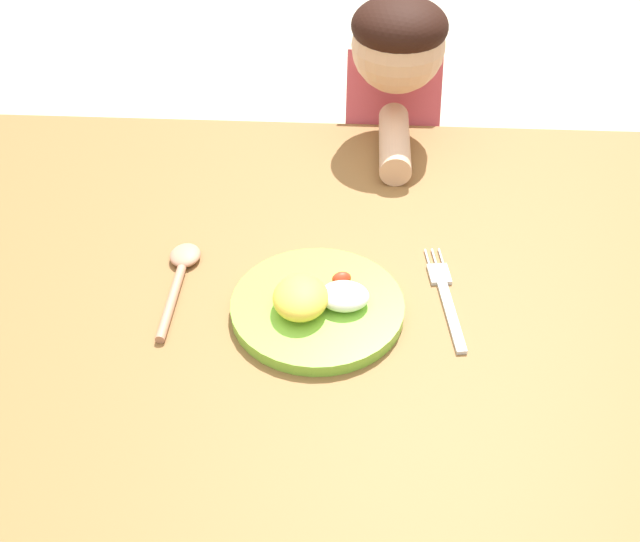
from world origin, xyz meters
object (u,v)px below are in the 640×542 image
at_px(plate, 317,305).
at_px(person, 387,190).
at_px(fork, 446,297).
at_px(spoon, 180,273).

distance_m(plate, person, 0.61).
bearing_deg(fork, person, -0.45).
xyz_separation_m(fork, person, (-0.06, 0.53, -0.19)).
height_order(spoon, person, person).
distance_m(plate, spoon, 0.21).
bearing_deg(plate, spoon, 161.86).
xyz_separation_m(plate, fork, (0.17, 0.04, -0.01)).
bearing_deg(fork, spoon, 78.68).
relative_size(plate, person, 0.24).
relative_size(plate, fork, 1.10).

